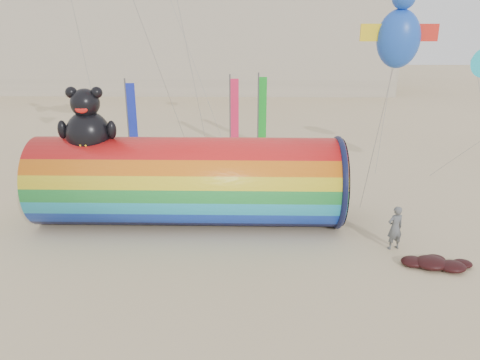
{
  "coord_description": "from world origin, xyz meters",
  "views": [
    {
      "loc": [
        0.89,
        -16.81,
        8.73
      ],
      "look_at": [
        0.5,
        1.5,
        2.4
      ],
      "focal_mm": 35.0,
      "sensor_mm": 36.0,
      "label": 1
    }
  ],
  "objects_px": {
    "windsock_assembly": "(188,179)",
    "kite_handler": "(395,228)",
    "hotel_building": "(149,5)",
    "fabric_bundle": "(436,263)"
  },
  "relations": [
    {
      "from": "windsock_assembly",
      "to": "kite_handler",
      "type": "xyz_separation_m",
      "value": [
        8.49,
        -2.44,
        -1.14
      ]
    },
    {
      "from": "fabric_bundle",
      "to": "hotel_building",
      "type": "bearing_deg",
      "value": 112.75
    },
    {
      "from": "fabric_bundle",
      "to": "kite_handler",
      "type": "bearing_deg",
      "value": 128.11
    },
    {
      "from": "hotel_building",
      "to": "kite_handler",
      "type": "bearing_deg",
      "value": -67.82
    },
    {
      "from": "windsock_assembly",
      "to": "fabric_bundle",
      "type": "relative_size",
      "value": 5.11
    },
    {
      "from": "hotel_building",
      "to": "windsock_assembly",
      "type": "bearing_deg",
      "value": -76.79
    },
    {
      "from": "kite_handler",
      "to": "windsock_assembly",
      "type": "bearing_deg",
      "value": -33.65
    },
    {
      "from": "kite_handler",
      "to": "fabric_bundle",
      "type": "xyz_separation_m",
      "value": [
        1.16,
        -1.48,
        -0.74
      ]
    },
    {
      "from": "windsock_assembly",
      "to": "hotel_building",
      "type": "bearing_deg",
      "value": 103.21
    },
    {
      "from": "windsock_assembly",
      "to": "fabric_bundle",
      "type": "height_order",
      "value": "windsock_assembly"
    }
  ]
}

